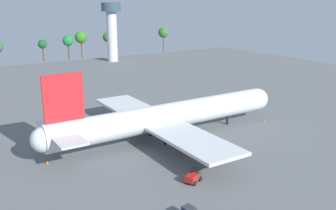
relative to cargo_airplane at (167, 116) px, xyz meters
name	(u,v)px	position (x,y,z in m)	size (l,w,h in m)	color
ground_plane	(168,138)	(0.27, 0.00, -5.81)	(276.41, 276.41, 0.00)	slate
cargo_airplane	(167,116)	(0.00, 0.00, 0.00)	(69.10, 55.62, 19.63)	silver
baggage_tug	(194,176)	(-8.64, -23.50, -4.63)	(4.17, 3.49, 2.37)	#333338
safety_cone_nose	(264,120)	(31.36, -3.94, -5.41)	(0.55, 0.55, 0.79)	orange
safety_cone_tail	(47,162)	(-30.83, 0.37, -5.41)	(0.55, 0.55, 0.79)	orange
control_tower	(112,26)	(40.13, 122.48, 14.45)	(10.90, 10.90, 32.84)	silver
tree_line_backdrop	(58,41)	(14.68, 142.26, 5.23)	(161.29, 7.29, 16.31)	#51381E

